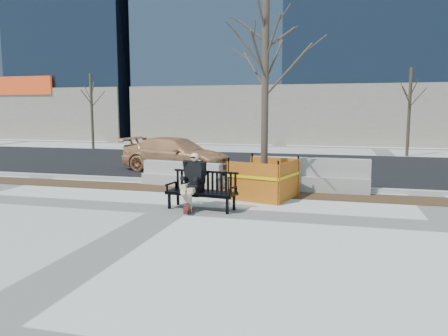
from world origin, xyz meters
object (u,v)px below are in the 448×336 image
(sedan, at_px, (177,171))
(seated_man, at_px, (193,208))
(bench, at_px, (202,209))
(jersey_barrier_left, at_px, (182,186))
(tree_fence, at_px, (264,198))
(jersey_barrier_right, at_px, (309,191))

(sedan, bearing_deg, seated_man, -144.33)
(bench, relative_size, jersey_barrier_left, 0.65)
(jersey_barrier_left, bearing_deg, seated_man, -55.83)
(bench, bearing_deg, seated_man, 169.02)
(tree_fence, height_order, jersey_barrier_left, tree_fence)
(jersey_barrier_left, bearing_deg, tree_fence, -14.03)
(seated_man, height_order, tree_fence, tree_fence)
(sedan, bearing_deg, bench, -142.77)
(tree_fence, bearing_deg, jersey_barrier_left, 156.83)
(bench, distance_m, seated_man, 0.24)
(sedan, bearing_deg, jersey_barrier_right, -107.64)
(tree_fence, distance_m, sedan, 5.91)
(tree_fence, bearing_deg, sedan, 134.14)
(seated_man, xyz_separation_m, jersey_barrier_left, (-1.34, 2.87, 0.00))
(jersey_barrier_right, bearing_deg, sedan, 151.44)
(seated_man, xyz_separation_m, sedan, (-2.67, 5.92, 0.00))
(tree_fence, height_order, jersey_barrier_right, tree_fence)
(seated_man, relative_size, sedan, 0.30)
(seated_man, xyz_separation_m, jersey_barrier_right, (2.55, 3.02, 0.00))
(seated_man, bearing_deg, bench, -10.98)
(seated_man, height_order, jersey_barrier_right, seated_man)
(tree_fence, bearing_deg, bench, -124.71)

